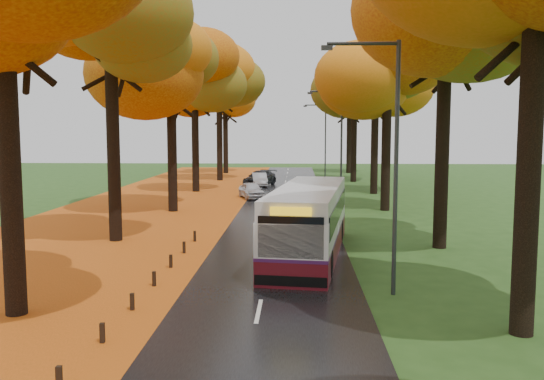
# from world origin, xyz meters

# --- Properties ---
(road) EXTENTS (6.50, 90.00, 0.04)m
(road) POSITION_xyz_m (0.00, 25.00, 0.02)
(road) COLOR black
(road) RESTS_ON ground
(centre_line) EXTENTS (0.12, 90.00, 0.01)m
(centre_line) POSITION_xyz_m (0.00, 25.00, 0.04)
(centre_line) COLOR silver
(centre_line) RESTS_ON road
(leaf_verge) EXTENTS (12.00, 90.00, 0.02)m
(leaf_verge) POSITION_xyz_m (-9.00, 25.00, 0.01)
(leaf_verge) COLOR #95450D
(leaf_verge) RESTS_ON ground
(leaf_drift) EXTENTS (0.90, 90.00, 0.01)m
(leaf_drift) POSITION_xyz_m (-3.05, 25.00, 0.04)
(leaf_drift) COLOR #DE5E16
(leaf_drift) RESTS_ON road
(trees_left) EXTENTS (9.20, 74.00, 13.88)m
(trees_left) POSITION_xyz_m (-7.18, 27.06, 9.53)
(trees_left) COLOR black
(trees_left) RESTS_ON ground
(trees_right) EXTENTS (9.30, 74.20, 13.96)m
(trees_right) POSITION_xyz_m (7.19, 26.91, 9.69)
(trees_right) COLOR black
(trees_right) RESTS_ON ground
(bollard_row) EXTENTS (0.11, 23.51, 0.52)m
(bollard_row) POSITION_xyz_m (-3.70, 4.70, 0.26)
(bollard_row) COLOR black
(bollard_row) RESTS_ON ground
(streetlamp_near) EXTENTS (2.45, 0.18, 8.00)m
(streetlamp_near) POSITION_xyz_m (3.95, 8.00, 4.71)
(streetlamp_near) COLOR #333538
(streetlamp_near) RESTS_ON ground
(streetlamp_mid) EXTENTS (2.45, 0.18, 8.00)m
(streetlamp_mid) POSITION_xyz_m (3.95, 30.00, 4.71)
(streetlamp_mid) COLOR #333538
(streetlamp_mid) RESTS_ON ground
(streetlamp_far) EXTENTS (2.45, 0.18, 8.00)m
(streetlamp_far) POSITION_xyz_m (3.95, 52.00, 4.71)
(streetlamp_far) COLOR #333538
(streetlamp_far) RESTS_ON ground
(bus) EXTENTS (3.90, 11.12, 2.86)m
(bus) POSITION_xyz_m (1.60, 13.64, 1.54)
(bus) COLOR #550D16
(bus) RESTS_ON road
(car_white) EXTENTS (2.50, 3.89, 1.23)m
(car_white) POSITION_xyz_m (-2.35, 33.55, 0.66)
(car_white) COLOR silver
(car_white) RESTS_ON road
(car_silver) EXTENTS (1.83, 3.93, 1.25)m
(car_silver) POSITION_xyz_m (-2.35, 42.93, 0.66)
(car_silver) COLOR #ADB0B6
(car_silver) RESTS_ON road
(car_dark) EXTENTS (3.39, 5.11, 1.38)m
(car_dark) POSITION_xyz_m (-2.35, 43.89, 0.73)
(car_dark) COLOR black
(car_dark) RESTS_ON road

